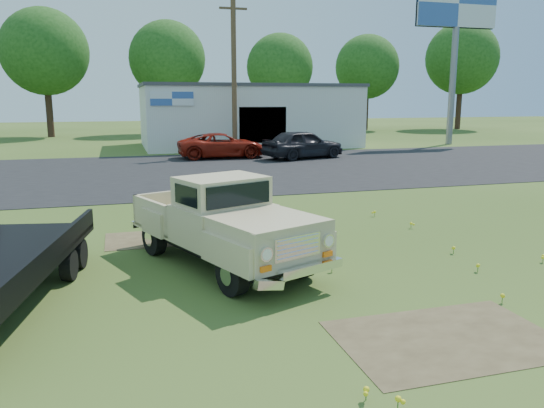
{
  "coord_description": "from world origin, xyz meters",
  "views": [
    {
      "loc": [
        -2.71,
        -8.82,
        3.25
      ],
      "look_at": [
        0.16,
        1.0,
        1.2
      ],
      "focal_mm": 35.0,
      "sensor_mm": 36.0,
      "label": 1
    }
  ],
  "objects_px": {
    "billboard": "(456,19)",
    "red_pickup": "(222,146)",
    "dark_sedan": "(303,144)",
    "vintage_pickup_truck": "(222,221)"
  },
  "relations": [
    {
      "from": "dark_sedan",
      "to": "vintage_pickup_truck",
      "type": "bearing_deg",
      "value": 139.86
    },
    {
      "from": "red_pickup",
      "to": "vintage_pickup_truck",
      "type": "bearing_deg",
      "value": 169.02
    },
    {
      "from": "dark_sedan",
      "to": "billboard",
      "type": "bearing_deg",
      "value": -82.01
    },
    {
      "from": "billboard",
      "to": "red_pickup",
      "type": "xyz_separation_m",
      "value": [
        -17.19,
        -4.24,
        -7.87
      ]
    },
    {
      "from": "red_pickup",
      "to": "dark_sedan",
      "type": "xyz_separation_m",
      "value": [
        4.13,
        -1.53,
        0.1
      ]
    },
    {
      "from": "billboard",
      "to": "red_pickup",
      "type": "height_order",
      "value": "billboard"
    },
    {
      "from": "red_pickup",
      "to": "dark_sedan",
      "type": "bearing_deg",
      "value": -110.29
    },
    {
      "from": "vintage_pickup_truck",
      "to": "billboard",
      "type": "bearing_deg",
      "value": 26.52
    },
    {
      "from": "billboard",
      "to": "red_pickup",
      "type": "relative_size",
      "value": 2.29
    },
    {
      "from": "billboard",
      "to": "dark_sedan",
      "type": "xyz_separation_m",
      "value": [
        -13.06,
        -5.76,
        -7.76
      ]
    }
  ]
}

